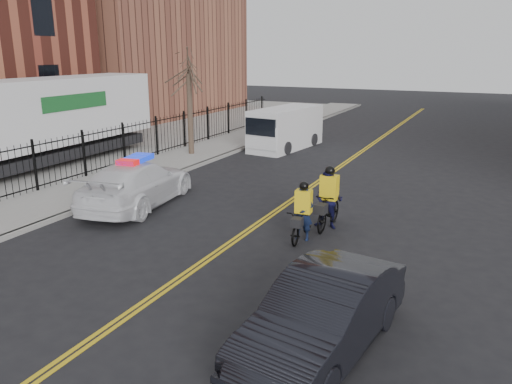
{
  "coord_description": "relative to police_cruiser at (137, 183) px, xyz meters",
  "views": [
    {
      "loc": [
        6.37,
        -11.28,
        5.25
      ],
      "look_at": [
        0.33,
        1.23,
        1.3
      ],
      "focal_mm": 35.0,
      "sensor_mm": 36.0,
      "label": 1
    }
  ],
  "objects": [
    {
      "name": "cargo_van",
      "position": [
        0.54,
        12.02,
        0.3
      ],
      "size": [
        2.56,
        5.53,
        2.24
      ],
      "rotation": [
        0.0,
        0.0,
        -0.12
      ],
      "color": "silver",
      "rests_on": "ground"
    },
    {
      "name": "cyclist_far",
      "position": [
        6.73,
        0.66,
        -0.02
      ],
      "size": [
        0.88,
        1.94,
        1.95
      ],
      "rotation": [
        0.0,
        0.0,
        -0.02
      ],
      "color": "black",
      "rests_on": "ground"
    },
    {
      "name": "curb",
      "position": [
        -1.35,
        5.99,
        -0.72
      ],
      "size": [
        0.2,
        60.0,
        0.15
      ],
      "primitive_type": "cube",
      "color": "gray",
      "rests_on": "ground"
    },
    {
      "name": "semi_trailer",
      "position": [
        -7.81,
        2.91,
        1.49
      ],
      "size": [
        2.76,
        12.96,
        4.03
      ],
      "rotation": [
        0.0,
        0.0,
        0.01
      ],
      "color": "silver",
      "rests_on": "ground"
    },
    {
      "name": "iron_fence",
      "position": [
        -4.35,
        5.99,
        0.21
      ],
      "size": [
        0.12,
        28.0,
        2.0
      ],
      "primitive_type": null,
      "color": "black",
      "rests_on": "ground"
    },
    {
      "name": "lot_pad",
      "position": [
        -13.35,
        5.99,
        -0.78
      ],
      "size": [
        18.0,
        60.0,
        0.02
      ],
      "primitive_type": "cube",
      "color": "gray",
      "rests_on": "ground"
    },
    {
      "name": "center_line_right",
      "position": [
        4.73,
        5.99,
        -0.79
      ],
      "size": [
        0.1,
        60.0,
        0.01
      ],
      "primitive_type": "cube",
      "color": "gold",
      "rests_on": "ground"
    },
    {
      "name": "cyclist_near",
      "position": [
        6.38,
        -0.59,
        -0.19
      ],
      "size": [
        0.76,
        1.8,
        1.73
      ],
      "rotation": [
        0.0,
        0.0,
        0.08
      ],
      "color": "black",
      "rests_on": "ground"
    },
    {
      "name": "ground",
      "position": [
        4.65,
        -2.01,
        -0.79
      ],
      "size": [
        120.0,
        120.0,
        0.0
      ],
      "primitive_type": "plane",
      "color": "black",
      "rests_on": "ground"
    },
    {
      "name": "police_cruiser",
      "position": [
        0.0,
        0.0,
        0.0
      ],
      "size": [
        3.08,
        5.72,
        1.73
      ],
      "rotation": [
        0.0,
        0.0,
        3.31
      ],
      "color": "white",
      "rests_on": "ground"
    },
    {
      "name": "warehouse_far",
      "position": [
        -18.35,
        21.99,
        6.21
      ],
      "size": [
        14.0,
        18.0,
        14.0
      ],
      "primitive_type": "cube",
      "color": "brown",
      "rests_on": "ground"
    },
    {
      "name": "dark_sedan",
      "position": [
        8.66,
        -5.66,
        -0.05
      ],
      "size": [
        2.13,
        4.67,
        1.48
      ],
      "primitive_type": "imported",
      "rotation": [
        0.0,
        0.0,
        -0.13
      ],
      "color": "black",
      "rests_on": "ground"
    },
    {
      "name": "street_tree",
      "position": [
        -2.95,
        7.99,
        2.74
      ],
      "size": [
        3.2,
        3.2,
        4.8
      ],
      "color": "#382921",
      "rests_on": "sidewalk"
    },
    {
      "name": "center_line_left",
      "position": [
        4.57,
        5.99,
        -0.79
      ],
      "size": [
        0.1,
        60.0,
        0.01
      ],
      "primitive_type": "cube",
      "color": "gold",
      "rests_on": "ground"
    },
    {
      "name": "sidewalk",
      "position": [
        -2.85,
        5.99,
        -0.72
      ],
      "size": [
        3.0,
        60.0,
        0.15
      ],
      "primitive_type": "cube",
      "color": "gray",
      "rests_on": "ground"
    }
  ]
}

